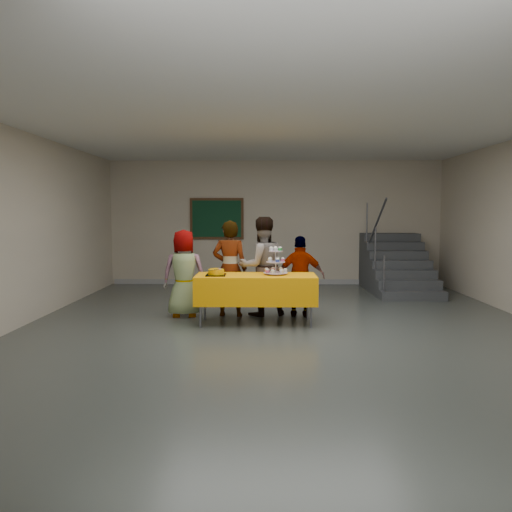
# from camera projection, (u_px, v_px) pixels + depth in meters

# --- Properties ---
(room_shell) EXTENTS (10.00, 10.04, 3.02)m
(room_shell) POSITION_uv_depth(u_px,v_px,m) (284.00, 185.00, 7.09)
(room_shell) COLOR #4C514C
(room_shell) RESTS_ON ground
(bake_table) EXTENTS (1.88, 0.78, 0.77)m
(bake_table) POSITION_uv_depth(u_px,v_px,m) (256.00, 288.00, 7.82)
(bake_table) COLOR #595960
(bake_table) RESTS_ON ground
(cupcake_stand) EXTENTS (0.38, 0.38, 0.44)m
(cupcake_stand) POSITION_uv_depth(u_px,v_px,m) (276.00, 264.00, 7.82)
(cupcake_stand) COLOR silver
(cupcake_stand) RESTS_ON bake_table
(bear_cake) EXTENTS (0.32, 0.36, 0.12)m
(bear_cake) POSITION_uv_depth(u_px,v_px,m) (216.00, 272.00, 7.72)
(bear_cake) COLOR black
(bear_cake) RESTS_ON bake_table
(schoolchild_a) EXTENTS (0.75, 0.51, 1.46)m
(schoolchild_a) POSITION_uv_depth(u_px,v_px,m) (184.00, 273.00, 8.34)
(schoolchild_a) COLOR slate
(schoolchild_a) RESTS_ON ground
(schoolchild_b) EXTENTS (0.62, 0.44, 1.61)m
(schoolchild_b) POSITION_uv_depth(u_px,v_px,m) (230.00, 268.00, 8.39)
(schoolchild_b) COLOR slate
(schoolchild_b) RESTS_ON ground
(schoolchild_c) EXTENTS (0.98, 0.87, 1.67)m
(schoolchild_c) POSITION_uv_depth(u_px,v_px,m) (262.00, 266.00, 8.42)
(schoolchild_c) COLOR slate
(schoolchild_c) RESTS_ON ground
(schoolchild_d) EXTENTS (0.82, 0.39, 1.36)m
(schoolchild_d) POSITION_uv_depth(u_px,v_px,m) (301.00, 277.00, 8.32)
(schoolchild_d) COLOR slate
(schoolchild_d) RESTS_ON ground
(staircase) EXTENTS (1.30, 2.40, 2.04)m
(staircase) POSITION_uv_depth(u_px,v_px,m) (395.00, 268.00, 11.29)
(staircase) COLOR #424447
(staircase) RESTS_ON ground
(noticeboard) EXTENTS (1.30, 0.05, 1.00)m
(noticeboard) POSITION_uv_depth(u_px,v_px,m) (217.00, 219.00, 12.08)
(noticeboard) COLOR #472B16
(noticeboard) RESTS_ON ground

